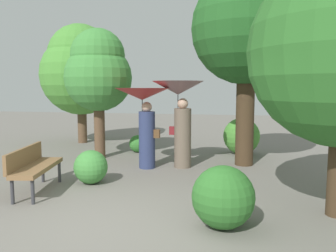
# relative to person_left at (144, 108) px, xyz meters

# --- Properties ---
(ground_plane) EXTENTS (40.00, 40.00, 0.00)m
(ground_plane) POSITION_rel_person_left_xyz_m (0.49, -3.43, -1.44)
(ground_plane) COLOR slate
(person_left) EXTENTS (1.30, 1.30, 1.91)m
(person_left) POSITION_rel_person_left_xyz_m (0.00, 0.00, 0.00)
(person_left) COLOR navy
(person_left) RESTS_ON ground
(person_right) EXTENTS (1.24, 1.24, 2.08)m
(person_right) POSITION_rel_person_left_xyz_m (0.82, 0.24, 0.08)
(person_right) COLOR #6B5B4C
(person_right) RESTS_ON ground
(park_bench) EXTENTS (0.76, 1.56, 0.83)m
(park_bench) POSITION_rel_person_left_xyz_m (-1.49, -2.28, -0.93)
(park_bench) COLOR #38383D
(park_bench) RESTS_ON ground
(tree_near_left) EXTENTS (2.74, 2.74, 4.07)m
(tree_near_left) POSITION_rel_person_left_xyz_m (-3.12, 3.23, 1.11)
(tree_near_left) COLOR brown
(tree_near_left) RESTS_ON ground
(tree_mid_left) EXTENTS (1.80, 1.80, 3.49)m
(tree_mid_left) POSITION_rel_person_left_xyz_m (-1.50, 0.88, 0.91)
(tree_mid_left) COLOR brown
(tree_mid_left) RESTS_ON ground
(tree_mid_right) EXTENTS (2.70, 2.70, 5.31)m
(tree_mid_right) POSITION_rel_person_left_xyz_m (2.37, 0.78, 2.15)
(tree_mid_right) COLOR #42301E
(tree_mid_right) RESTS_ON ground
(bush_path_left) EXTENTS (0.51, 0.51, 0.51)m
(bush_path_left) POSITION_rel_person_left_xyz_m (-0.71, 1.87, -1.19)
(bush_path_left) COLOR #387F33
(bush_path_left) RESTS_ON ground
(bush_path_right) EXTENTS (0.68, 0.68, 0.68)m
(bush_path_right) POSITION_rel_person_left_xyz_m (-0.68, -1.55, -1.11)
(bush_path_right) COLOR #428C3D
(bush_path_right) RESTS_ON ground
(bush_behind_bench) EXTENTS (1.05, 1.05, 1.05)m
(bush_behind_bench) POSITION_rel_person_left_xyz_m (2.32, 2.19, -0.92)
(bush_behind_bench) COLOR #4C9338
(bush_behind_bench) RESTS_ON ground
(bush_far_side) EXTENTS (0.87, 0.87, 0.87)m
(bush_far_side) POSITION_rel_person_left_xyz_m (2.01, -3.23, -1.01)
(bush_far_side) COLOR #2D6B28
(bush_far_side) RESTS_ON ground
(path_marker_post) EXTENTS (0.12, 0.12, 0.71)m
(path_marker_post) POSITION_rel_person_left_xyz_m (1.81, -3.15, -1.09)
(path_marker_post) COLOR gray
(path_marker_post) RESTS_ON ground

